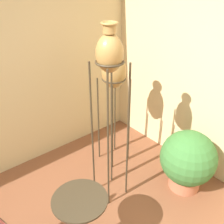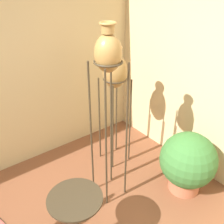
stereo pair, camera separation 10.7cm
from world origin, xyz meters
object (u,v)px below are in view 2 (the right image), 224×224
Objects in this scene: vase_stand_tall at (108,61)px; potted_plant at (188,162)px; side_table at (76,212)px; vase_stand_medium at (115,73)px.

vase_stand_tall is 2.58× the size of potted_plant.
potted_plant is at bearing -5.07° from side_table.
vase_stand_tall reaches higher than potted_plant.
vase_stand_tall is at bearing -133.91° from vase_stand_medium.
side_table is at bearing -142.34° from vase_stand_medium.
potted_plant is at bearing -34.50° from vase_stand_tall.
side_table is 1.40m from potted_plant.
vase_stand_medium is at bearing 37.66° from side_table.
vase_stand_medium is 2.07× the size of potted_plant.
potted_plant is (1.40, -0.12, -0.07)m from side_table.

